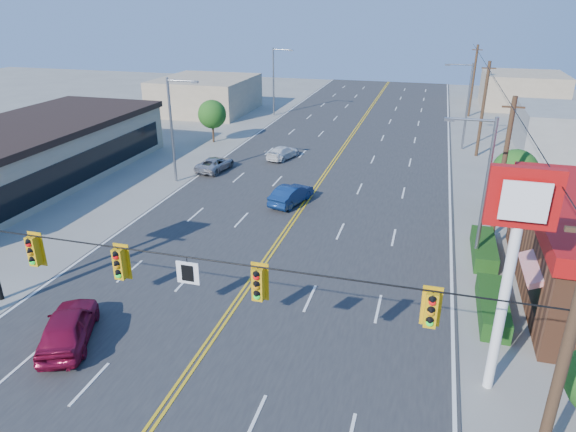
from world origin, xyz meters
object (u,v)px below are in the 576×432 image
(car_silver, at_px, (215,165))
(signal_span, at_px, (152,283))
(car_magenta, at_px, (68,328))
(car_blue, at_px, (291,195))
(kfc_pylon, at_px, (515,239))
(car_white, at_px, (283,153))

(car_silver, bearing_deg, signal_span, 116.50)
(car_magenta, xyz_separation_m, car_blue, (4.67, 17.68, -0.08))
(kfc_pylon, bearing_deg, car_blue, 127.24)
(kfc_pylon, xyz_separation_m, car_white, (-15.58, 26.10, -5.48))
(car_white, bearing_deg, kfc_pylon, 136.78)
(car_white, height_order, car_silver, car_silver)
(kfc_pylon, bearing_deg, signal_span, -160.22)
(car_white, distance_m, car_silver, 6.61)
(signal_span, relative_size, car_blue, 5.92)
(kfc_pylon, relative_size, car_blue, 2.07)
(car_magenta, relative_size, car_white, 1.15)
(car_silver, bearing_deg, car_white, -125.42)
(kfc_pylon, distance_m, car_blue, 20.41)
(kfc_pylon, height_order, car_white, kfc_pylon)
(kfc_pylon, distance_m, car_white, 30.88)
(car_magenta, bearing_deg, kfc_pylon, 162.68)
(signal_span, height_order, kfc_pylon, signal_span)
(car_magenta, xyz_separation_m, car_white, (1.01, 28.10, -0.20))
(car_magenta, height_order, car_blue, car_magenta)
(kfc_pylon, bearing_deg, car_magenta, -173.12)
(car_blue, bearing_deg, car_magenta, 90.09)
(kfc_pylon, xyz_separation_m, car_magenta, (-16.58, -2.00, -5.28))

